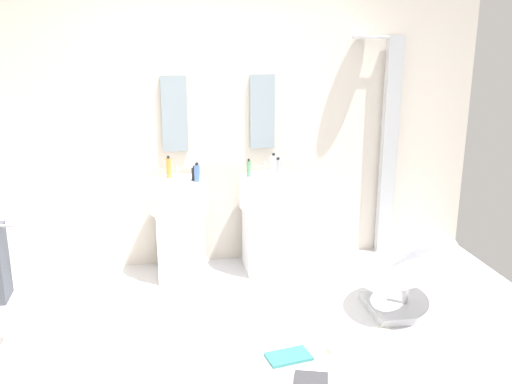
{
  "coord_description": "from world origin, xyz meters",
  "views": [
    {
      "loc": [
        -0.54,
        -3.37,
        2.09
      ],
      "look_at": [
        0.15,
        0.55,
        0.95
      ],
      "focal_mm": 39.74,
      "sensor_mm": 36.0,
      "label": 1
    }
  ],
  "objects": [
    {
      "name": "area_rug",
      "position": [
        0.49,
        -0.29,
        0.01
      ],
      "size": [
        1.11,
        0.82,
        0.01
      ],
      "primitive_type": "cube",
      "color": "white",
      "rests_on": "ground_plane"
    },
    {
      "name": "soap_bottle_clear",
      "position": [
        0.46,
        1.42,
        0.95
      ],
      "size": [
        0.05,
        0.05,
        0.18
      ],
      "color": "silver",
      "rests_on": "pedestal_sink_right"
    },
    {
      "name": "pedestal_sink_right",
      "position": [
        0.39,
        1.31,
        0.48
      ],
      "size": [
        0.5,
        0.5,
        0.96
      ],
      "color": "white",
      "rests_on": "ground_plane"
    },
    {
      "name": "rear_partition",
      "position": [
        0.0,
        1.65,
        1.3
      ],
      "size": [
        4.8,
        0.1,
        2.6
      ],
      "primitive_type": "cube",
      "color": "beige",
      "rests_on": "ground_plane"
    },
    {
      "name": "lounge_chair",
      "position": [
        1.28,
        0.34,
        0.35
      ],
      "size": [
        1.07,
        1.07,
        0.65
      ],
      "color": "#B7BABF",
      "rests_on": "ground_plane"
    },
    {
      "name": "vanity_mirror_left",
      "position": [
        -0.39,
        1.58,
        1.39
      ],
      "size": [
        0.22,
        0.03,
        0.65
      ],
      "primitive_type": "cube",
      "color": "#8C9EA8"
    },
    {
      "name": "soap_bottle_blue",
      "position": [
        -0.23,
        1.25,
        0.94
      ],
      "size": [
        0.05,
        0.05,
        0.16
      ],
      "color": "#4C72B7",
      "rests_on": "pedestal_sink_left"
    },
    {
      "name": "pedestal_sink_left",
      "position": [
        -0.39,
        1.31,
        0.48
      ],
      "size": [
        0.5,
        0.5,
        0.96
      ],
      "color": "white",
      "rests_on": "ground_plane"
    },
    {
      "name": "shower_column",
      "position": [
        1.57,
        1.53,
        1.08
      ],
      "size": [
        0.49,
        0.24,
        2.05
      ],
      "color": "#B7BABF",
      "rests_on": "ground_plane"
    },
    {
      "name": "soap_bottle_amber",
      "position": [
        -0.46,
        1.42,
        0.95
      ],
      "size": [
        0.04,
        0.04,
        0.19
      ],
      "color": "#C68C38",
      "rests_on": "pedestal_sink_left"
    },
    {
      "name": "soap_bottle_grey",
      "position": [
        0.51,
        1.45,
        0.92
      ],
      "size": [
        0.06,
        0.06,
        0.13
      ],
      "color": "#99999E",
      "rests_on": "pedestal_sink_right"
    },
    {
      "name": "coffee_mug",
      "position": [
        0.57,
        -0.17,
        0.06
      ],
      "size": [
        0.07,
        0.07,
        0.1
      ],
      "primitive_type": "cylinder",
      "color": "white",
      "rests_on": "area_rug"
    },
    {
      "name": "magazine_charcoal",
      "position": [
        0.31,
        -0.46,
        0.02
      ],
      "size": [
        0.25,
        0.23,
        0.02
      ],
      "primitive_type": "cube",
      "rotation": [
        0.0,
        0.0,
        -0.3
      ],
      "color": "#38383D",
      "rests_on": "area_rug"
    },
    {
      "name": "vanity_mirror_right",
      "position": [
        0.39,
        1.58,
        1.39
      ],
      "size": [
        0.22,
        0.03,
        0.65
      ],
      "primitive_type": "cube",
      "color": "#8C9EA8"
    },
    {
      "name": "soap_bottle_green",
      "position": [
        0.23,
        1.34,
        0.94
      ],
      "size": [
        0.04,
        0.04,
        0.16
      ],
      "color": "#59996B",
      "rests_on": "pedestal_sink_right"
    },
    {
      "name": "ground_plane",
      "position": [
        0.0,
        0.0,
        -0.02
      ],
      "size": [
        4.8,
        3.6,
        0.04
      ],
      "primitive_type": "cube",
      "color": "silver"
    },
    {
      "name": "soap_bottle_black",
      "position": [
        -0.24,
        1.3,
        0.92
      ],
      "size": [
        0.05,
        0.05,
        0.12
      ],
      "color": "black",
      "rests_on": "pedestal_sink_left"
    },
    {
      "name": "magazine_teal",
      "position": [
        0.24,
        -0.17,
        0.02
      ],
      "size": [
        0.31,
        0.22,
        0.02
      ],
      "primitive_type": "cube",
      "rotation": [
        0.0,
        0.0,
        0.18
      ],
      "color": "teal",
      "rests_on": "area_rug"
    }
  ]
}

